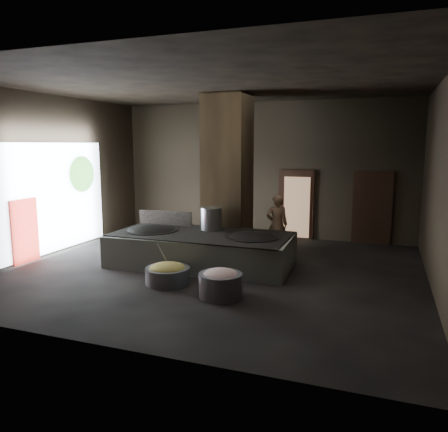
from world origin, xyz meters
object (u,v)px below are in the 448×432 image
at_px(wok_left, 151,233).
at_px(hearth_platform, 202,249).
at_px(meat_basin, 221,285).
at_px(stock_pot, 211,219).
at_px(cook, 277,225).
at_px(veg_basin, 168,275).
at_px(wok_right, 252,240).

bearing_deg(wok_left, hearth_platform, 1.97).
xyz_separation_m(hearth_platform, meat_basin, (1.33, -2.12, -0.15)).
bearing_deg(meat_basin, stock_pot, 115.58).
height_order(hearth_platform, wok_left, wok_left).
bearing_deg(hearth_platform, cook, 45.00).
xyz_separation_m(wok_left, cook, (3.03, 1.77, 0.11)).
height_order(cook, meat_basin, cook).
distance_m(cook, meat_basin, 3.90).
height_order(hearth_platform, veg_basin, hearth_platform).
height_order(wok_right, meat_basin, wok_right).
distance_m(hearth_platform, cook, 2.38).
bearing_deg(hearth_platform, veg_basin, -95.84).
height_order(hearth_platform, wok_right, wok_right).
bearing_deg(stock_pot, wok_right, -21.04).
xyz_separation_m(wok_left, wok_right, (2.80, 0.10, 0.00)).
distance_m(hearth_platform, wok_left, 1.49).
relative_size(wok_left, cook, 0.85).
bearing_deg(cook, wok_right, 60.38).
relative_size(wok_right, cook, 0.79).
relative_size(hearth_platform, cook, 2.70).
bearing_deg(stock_pot, hearth_platform, -95.19).
bearing_deg(cook, veg_basin, 42.10).
relative_size(stock_pot, veg_basin, 0.61).
xyz_separation_m(hearth_platform, veg_basin, (-0.10, -1.72, -0.22)).
distance_m(veg_basin, meat_basin, 1.49).
bearing_deg(wok_right, hearth_platform, -177.88).
xyz_separation_m(stock_pot, cook, (1.53, 1.17, -0.27)).
relative_size(stock_pot, cook, 0.35).
bearing_deg(meat_basin, wok_right, 89.48).
xyz_separation_m(wok_left, veg_basin, (1.35, -1.67, -0.57)).
bearing_deg(hearth_platform, wok_right, -0.31).
xyz_separation_m(wok_right, cook, (0.23, 1.67, 0.11)).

